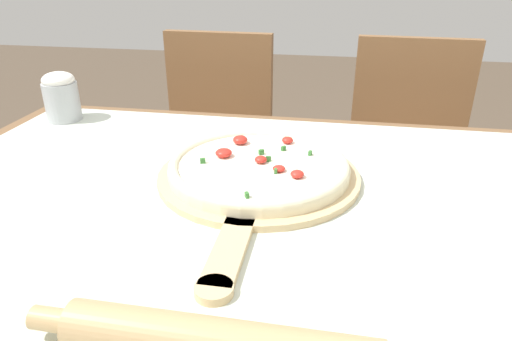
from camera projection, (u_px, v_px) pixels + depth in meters
name	position (u px, v px, depth m)	size (l,w,h in m)	color
dining_table	(262.00, 256.00, 0.80)	(1.38, 0.96, 0.73)	brown
towel_cloth	(262.00, 207.00, 0.76)	(1.30, 0.88, 0.00)	silver
pizza_peel	(257.00, 179.00, 0.83)	(0.37, 0.54, 0.01)	#D6B784
pizza	(259.00, 166.00, 0.84)	(0.33, 0.33, 0.04)	beige
chair_left	(214.00, 143.00, 1.62)	(0.42, 0.42, 0.87)	brown
chair_right	(406.00, 156.00, 1.52)	(0.42, 0.42, 0.87)	brown
flour_cup	(61.00, 96.00, 1.13)	(0.08, 0.08, 0.12)	#B2B7BC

